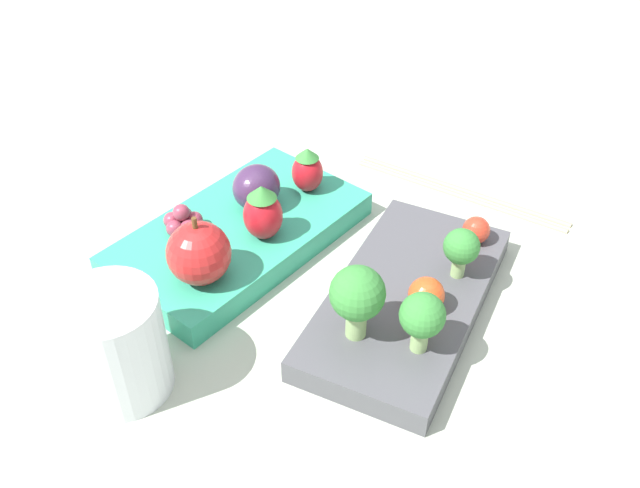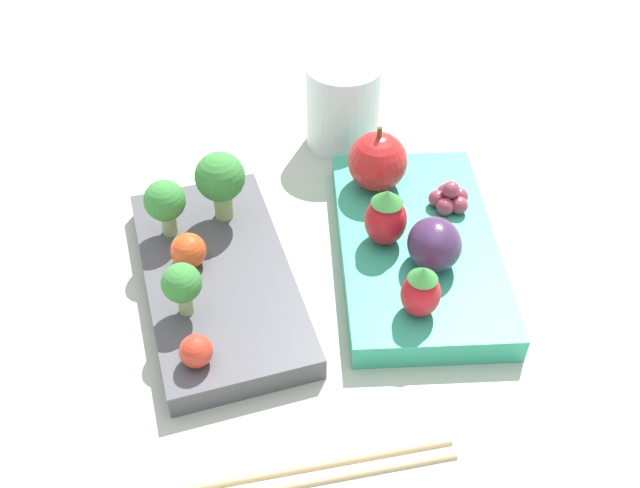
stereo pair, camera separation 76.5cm
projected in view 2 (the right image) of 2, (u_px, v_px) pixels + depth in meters
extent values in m
plane|color=#ADB7A3|center=(314.00, 268.00, 0.56)|extent=(4.00, 4.00, 0.00)
cube|color=#4C4C51|center=(218.00, 279.00, 0.54)|extent=(0.22, 0.13, 0.02)
cube|color=#33A87F|center=(418.00, 250.00, 0.56)|extent=(0.23, 0.14, 0.02)
cylinder|color=#93B770|center=(223.00, 205.00, 0.57)|extent=(0.01, 0.01, 0.02)
sphere|color=#388438|center=(220.00, 177.00, 0.55)|extent=(0.04, 0.04, 0.04)
cylinder|color=#93B770|center=(185.00, 303.00, 0.50)|extent=(0.01, 0.01, 0.02)
sphere|color=#388438|center=(182.00, 283.00, 0.48)|extent=(0.03, 0.03, 0.03)
cylinder|color=#93B770|center=(169.00, 223.00, 0.56)|extent=(0.01, 0.01, 0.02)
sphere|color=#388438|center=(165.00, 201.00, 0.54)|extent=(0.03, 0.03, 0.03)
sphere|color=#DB4C1E|center=(188.00, 249.00, 0.53)|extent=(0.03, 0.03, 0.03)
sphere|color=red|center=(196.00, 351.00, 0.46)|extent=(0.02, 0.02, 0.02)
sphere|color=red|center=(378.00, 161.00, 0.59)|extent=(0.05, 0.05, 0.05)
cylinder|color=brown|center=(379.00, 133.00, 0.57)|extent=(0.00, 0.00, 0.01)
ellipsoid|color=red|center=(421.00, 294.00, 0.49)|extent=(0.03, 0.03, 0.04)
cone|color=#388438|center=(424.00, 273.00, 0.47)|extent=(0.02, 0.02, 0.01)
ellipsoid|color=red|center=(384.00, 217.00, 0.54)|extent=(0.03, 0.03, 0.04)
cone|color=#388438|center=(386.00, 194.00, 0.53)|extent=(0.02, 0.02, 0.01)
ellipsoid|color=#42284C|center=(434.00, 244.00, 0.52)|extent=(0.04, 0.04, 0.04)
sphere|color=#93384C|center=(446.00, 192.00, 0.58)|extent=(0.01, 0.01, 0.01)
sphere|color=#93384C|center=(437.00, 199.00, 0.58)|extent=(0.01, 0.01, 0.01)
sphere|color=#93384C|center=(445.00, 207.00, 0.57)|extent=(0.01, 0.01, 0.01)
sphere|color=#93384C|center=(459.00, 205.00, 0.57)|extent=(0.01, 0.01, 0.01)
sphere|color=#93384C|center=(459.00, 196.00, 0.58)|extent=(0.01, 0.01, 0.01)
sphere|color=#93384C|center=(451.00, 190.00, 0.57)|extent=(0.01, 0.01, 0.01)
cylinder|color=silver|center=(343.00, 105.00, 0.66)|extent=(0.07, 0.07, 0.08)
cylinder|color=tan|center=(287.00, 469.00, 0.43)|extent=(0.01, 0.21, 0.01)
cylinder|color=tan|center=(290.00, 484.00, 0.43)|extent=(0.01, 0.21, 0.01)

